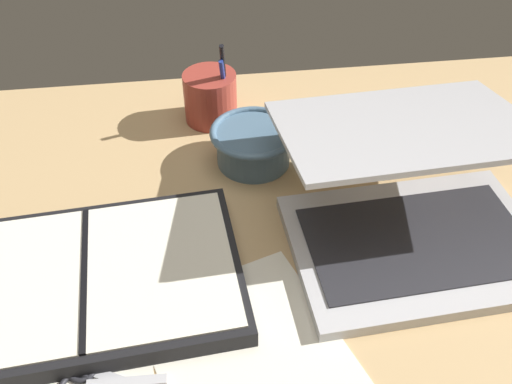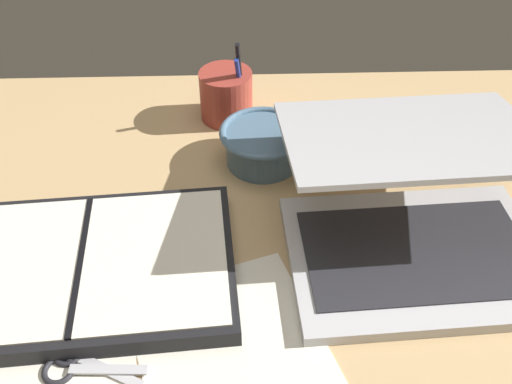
# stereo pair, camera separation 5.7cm
# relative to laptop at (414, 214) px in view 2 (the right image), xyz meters

# --- Properties ---
(desk_top) EXTENTS (1.40, 1.00, 0.02)m
(desk_top) POSITION_rel_laptop_xyz_m (-0.22, -0.03, -0.07)
(desk_top) COLOR tan
(desk_top) RESTS_ON ground
(laptop) EXTENTS (0.36, 0.37, 0.16)m
(laptop) POSITION_rel_laptop_xyz_m (0.00, 0.00, 0.00)
(laptop) COLOR #B7B7BC
(laptop) RESTS_ON desk_top
(bowl) EXTENTS (0.14, 0.14, 0.06)m
(bowl) POSITION_rel_laptop_xyz_m (-0.20, 0.19, -0.02)
(bowl) COLOR slate
(bowl) RESTS_ON desk_top
(pen_cup) EXTENTS (0.09, 0.09, 0.16)m
(pen_cup) POSITION_rel_laptop_xyz_m (-0.26, 0.32, -0.01)
(pen_cup) COLOR #9E382D
(pen_cup) RESTS_ON desk_top
(planner) EXTENTS (0.42, 0.29, 0.03)m
(planner) POSITION_rel_laptop_xyz_m (-0.45, -0.05, -0.04)
(planner) COLOR black
(planner) RESTS_ON desk_top
(scissors) EXTENTS (0.12, 0.07, 0.01)m
(scissors) POSITION_rel_laptop_xyz_m (-0.43, -0.18, -0.05)
(scissors) COLOR #B7B7BC
(scissors) RESTS_ON desk_top
(paper_sheet_front) EXTENTS (0.30, 0.35, 0.00)m
(paper_sheet_front) POSITION_rel_laptop_xyz_m (-0.24, -0.19, -0.05)
(paper_sheet_front) COLOR silver
(paper_sheet_front) RESTS_ON desk_top
(paper_sheet_beside_planner) EXTENTS (0.23, 0.29, 0.00)m
(paper_sheet_beside_planner) POSITION_rel_laptop_xyz_m (-0.47, -0.20, -0.05)
(paper_sheet_beside_planner) COLOR silver
(paper_sheet_beside_planner) RESTS_ON desk_top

